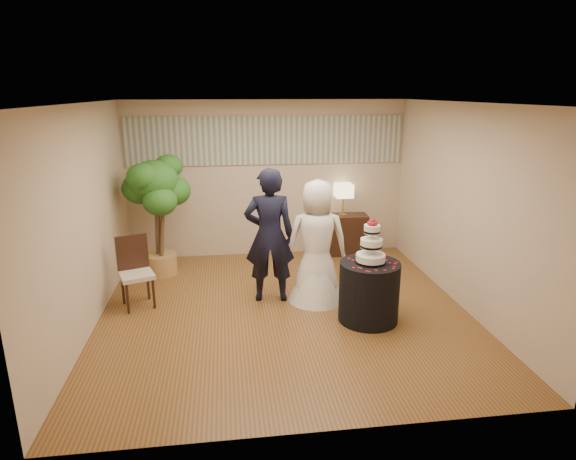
{
  "coord_description": "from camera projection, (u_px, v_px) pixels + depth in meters",
  "views": [
    {
      "loc": [
        -0.75,
        -6.07,
        2.94
      ],
      "look_at": [
        0.1,
        0.4,
        1.05
      ],
      "focal_mm": 30.0,
      "sensor_mm": 36.0,
      "label": 1
    }
  ],
  "objects": [
    {
      "name": "groom",
      "position": [
        269.0,
        236.0,
        6.8
      ],
      "size": [
        0.74,
        0.52,
        1.95
      ],
      "primitive_type": "imported",
      "rotation": [
        0.0,
        0.0,
        3.06
      ],
      "color": "black",
      "rests_on": "floor"
    },
    {
      "name": "ficus_tree",
      "position": [
        157.0,
        216.0,
        7.77
      ],
      "size": [
        1.09,
        1.09,
        2.0
      ],
      "primitive_type": null,
      "rotation": [
        0.0,
        0.0,
        -1.73
      ],
      "color": "#29641F",
      "rests_on": "floor"
    },
    {
      "name": "bride",
      "position": [
        317.0,
        241.0,
        6.82
      ],
      "size": [
        0.96,
        0.92,
        1.78
      ],
      "primitive_type": "imported",
      "rotation": [
        0.0,
        0.0,
        3.03
      ],
      "color": "white",
      "rests_on": "floor"
    },
    {
      "name": "wall_right",
      "position": [
        464.0,
        207.0,
        6.62
      ],
      "size": [
        0.06,
        5.0,
        2.8
      ],
      "primitive_type": "cube",
      "color": "#C2AB90",
      "rests_on": "ground"
    },
    {
      "name": "ceiling",
      "position": [
        284.0,
        103.0,
        5.91
      ],
      "size": [
        5.0,
        5.0,
        0.0
      ],
      "primitive_type": "cube",
      "color": "white",
      "rests_on": "wall_back"
    },
    {
      "name": "wall_back",
      "position": [
        267.0,
        180.0,
        8.68
      ],
      "size": [
        5.0,
        0.06,
        2.8
      ],
      "primitive_type": "cube",
      "color": "#C2AB90",
      "rests_on": "ground"
    },
    {
      "name": "cake_table",
      "position": [
        369.0,
        292.0,
        6.32
      ],
      "size": [
        0.79,
        0.79,
        0.81
      ],
      "primitive_type": "cylinder",
      "rotation": [
        0.0,
        0.0,
        0.01
      ],
      "color": "black",
      "rests_on": "floor"
    },
    {
      "name": "console",
      "position": [
        342.0,
        235.0,
        8.92
      ],
      "size": [
        0.92,
        0.45,
        0.75
      ],
      "primitive_type": "cube",
      "rotation": [
        0.0,
        0.0,
        -0.05
      ],
      "color": "black",
      "rests_on": "floor"
    },
    {
      "name": "wall_left",
      "position": [
        86.0,
        220.0,
        5.99
      ],
      "size": [
        0.06,
        5.0,
        2.8
      ],
      "primitive_type": "cube",
      "color": "#C2AB90",
      "rests_on": "ground"
    },
    {
      "name": "floor",
      "position": [
        285.0,
        311.0,
        6.69
      ],
      "size": [
        5.0,
        5.0,
        0.0
      ],
      "primitive_type": "cube",
      "color": "brown",
      "rests_on": "ground"
    },
    {
      "name": "wall_front",
      "position": [
        322.0,
        287.0,
        3.92
      ],
      "size": [
        5.0,
        0.06,
        2.8
      ],
      "primitive_type": "cube",
      "color": "#C2AB90",
      "rests_on": "ground"
    },
    {
      "name": "side_chair",
      "position": [
        136.0,
        273.0,
        6.7
      ],
      "size": [
        0.59,
        0.61,
        1.0
      ],
      "primitive_type": null,
      "rotation": [
        0.0,
        0.0,
        0.36
      ],
      "color": "black",
      "rests_on": "floor"
    },
    {
      "name": "table_lamp",
      "position": [
        343.0,
        200.0,
        8.74
      ],
      "size": [
        0.31,
        0.31,
        0.58
      ],
      "primitive_type": null,
      "color": "#D1BD8A",
      "rests_on": "console"
    },
    {
      "name": "mural_border",
      "position": [
        267.0,
        140.0,
        8.47
      ],
      "size": [
        4.9,
        0.02,
        0.85
      ],
      "primitive_type": "cube",
      "color": "#9B9E8E",
      "rests_on": "wall_back"
    },
    {
      "name": "wedding_cake",
      "position": [
        371.0,
        241.0,
        6.12
      ],
      "size": [
        0.38,
        0.38,
        0.59
      ],
      "primitive_type": null,
      "color": "white",
      "rests_on": "cake_table"
    }
  ]
}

